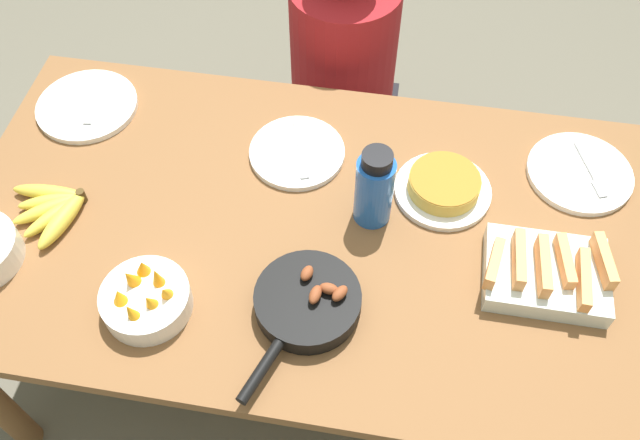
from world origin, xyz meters
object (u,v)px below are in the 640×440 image
at_px(fruit_bowl_mango, 146,299).
at_px(empty_plate_far_right, 297,152).
at_px(banana_bunch, 54,208).
at_px(skillet, 307,303).
at_px(frittata_plate_center, 444,186).
at_px(person_figure, 342,96).
at_px(empty_plate_near_front, 580,173).
at_px(water_bottle, 374,188).
at_px(empty_plate_far_left, 87,106).
at_px(melon_tray, 547,272).

bearing_deg(fruit_bowl_mango, empty_plate_far_right, 63.80).
distance_m(banana_bunch, fruit_bowl_mango, 0.36).
relative_size(skillet, empty_plate_far_right, 1.50).
relative_size(frittata_plate_center, person_figure, 0.21).
xyz_separation_m(skillet, empty_plate_near_front, (0.60, 0.48, -0.02)).
distance_m(skillet, water_bottle, 0.30).
height_order(water_bottle, person_figure, person_figure).
bearing_deg(water_bottle, person_figure, 104.08).
bearing_deg(empty_plate_far_right, frittata_plate_center, -9.47).
relative_size(empty_plate_far_right, water_bottle, 1.12).
bearing_deg(skillet, empty_plate_far_left, -106.08).
bearing_deg(fruit_bowl_mango, empty_plate_far_left, 122.38).
xyz_separation_m(banana_bunch, person_figure, (0.58, 0.75, -0.26)).
bearing_deg(frittata_plate_center, fruit_bowl_mango, -145.44).
distance_m(empty_plate_near_front, empty_plate_far_right, 0.70).
bearing_deg(empty_plate_far_right, empty_plate_far_left, 173.30).
height_order(empty_plate_far_right, person_figure, person_figure).
height_order(frittata_plate_center, fruit_bowl_mango, fruit_bowl_mango).
xyz_separation_m(frittata_plate_center, person_figure, (-0.32, 0.54, -0.27)).
bearing_deg(empty_plate_far_left, banana_bunch, -81.35).
distance_m(melon_tray, empty_plate_near_front, 0.34).
height_order(skillet, frittata_plate_center, skillet).
xyz_separation_m(fruit_bowl_mango, person_figure, (0.29, 0.95, -0.28)).
bearing_deg(person_figure, melon_tray, -53.46).
xyz_separation_m(skillet, water_bottle, (0.11, 0.27, 0.07)).
distance_m(banana_bunch, skillet, 0.65).
xyz_separation_m(frittata_plate_center, water_bottle, (-0.16, -0.09, 0.08)).
distance_m(empty_plate_near_front, fruit_bowl_mango, 1.07).
distance_m(melon_tray, skillet, 0.53).
bearing_deg(person_figure, frittata_plate_center, -59.34).
bearing_deg(empty_plate_far_right, melon_tray, -24.14).
bearing_deg(empty_plate_far_left, empty_plate_far_right, -6.70).
bearing_deg(empty_plate_far_right, water_bottle, -36.56).
bearing_deg(melon_tray, empty_plate_far_left, 164.04).
relative_size(melon_tray, empty_plate_far_left, 1.04).
distance_m(melon_tray, frittata_plate_center, 0.31).
xyz_separation_m(empty_plate_far_left, empty_plate_far_right, (0.58, -0.07, 0.00)).
xyz_separation_m(skillet, person_figure, (-0.05, 0.90, -0.27)).
height_order(banana_bunch, melon_tray, melon_tray).
bearing_deg(person_figure, banana_bunch, -127.73).
relative_size(water_bottle, person_figure, 0.19).
distance_m(banana_bunch, melon_tray, 1.13).
xyz_separation_m(empty_plate_near_front, person_figure, (-0.65, 0.43, -0.25)).
relative_size(frittata_plate_center, empty_plate_far_left, 0.88).
distance_m(banana_bunch, empty_plate_far_left, 0.35).
height_order(melon_tray, empty_plate_near_front, melon_tray).
xyz_separation_m(frittata_plate_center, empty_plate_near_front, (0.33, 0.11, -0.02)).
distance_m(skillet, fruit_bowl_mango, 0.34).
bearing_deg(fruit_bowl_mango, banana_bunch, 145.13).
height_order(melon_tray, person_figure, person_figure).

